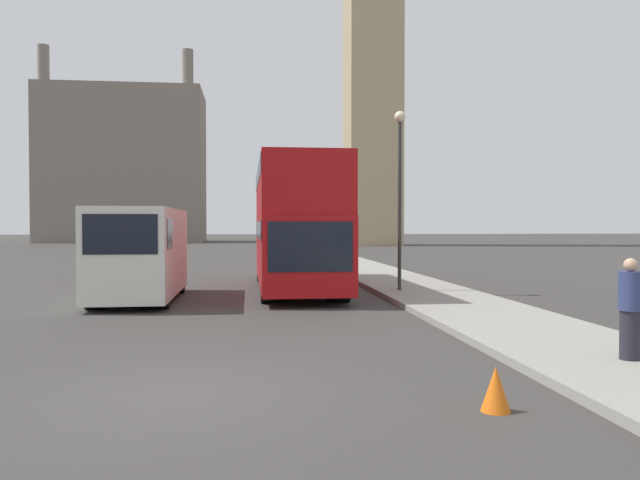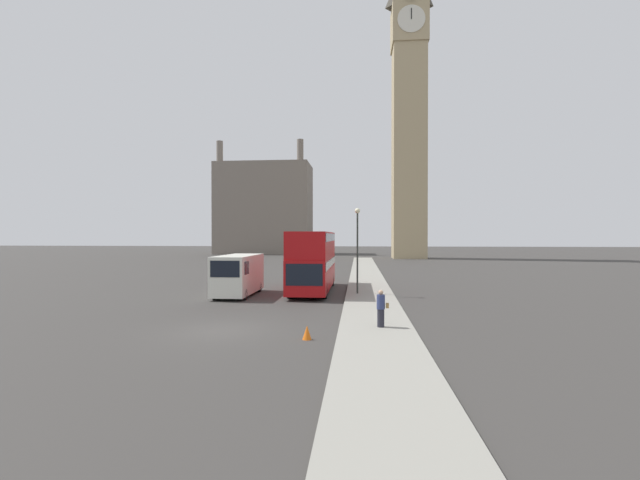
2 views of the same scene
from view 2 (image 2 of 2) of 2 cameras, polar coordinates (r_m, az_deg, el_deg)
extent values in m
plane|color=#383533|center=(19.18, -12.97, -11.69)|extent=(300.00, 300.00, 0.00)
cube|color=gray|center=(18.27, 7.60, -12.06)|extent=(3.21, 120.00, 0.15)
cube|color=tan|center=(81.01, 11.77, 11.27)|extent=(5.87, 5.87, 38.32)
cube|color=tan|center=(88.16, 11.80, 25.99)|extent=(6.34, 6.34, 7.27)
cylinder|color=silver|center=(85.27, 12.08, 26.91)|extent=(4.81, 0.12, 4.81)
cube|color=black|center=(85.58, 12.09, 27.44)|extent=(0.16, 0.06, 1.93)
cube|color=slate|center=(99.52, -7.39, 4.10)|extent=(21.07, 11.78, 20.49)
cylinder|color=slate|center=(98.68, -13.23, 11.44)|extent=(1.41, 1.41, 4.51)
cylinder|color=slate|center=(94.68, -2.66, 11.92)|extent=(1.41, 1.41, 4.51)
cube|color=#A80F11|center=(31.33, -0.93, -4.31)|extent=(2.59, 10.25, 2.25)
cube|color=#A80F11|center=(31.23, -0.93, -0.60)|extent=(2.59, 10.05, 1.80)
cube|color=black|center=(31.28, -0.93, -3.03)|extent=(2.63, 9.84, 0.55)
cube|color=black|center=(31.22, -0.93, 0.37)|extent=(2.63, 9.64, 0.55)
cube|color=black|center=(26.22, -2.13, -4.66)|extent=(2.28, 0.03, 1.35)
cylinder|color=black|center=(28.01, -3.63, -6.72)|extent=(0.73, 1.04, 1.04)
cylinder|color=black|center=(27.78, 0.20, -6.77)|extent=(0.73, 1.04, 1.04)
cylinder|color=black|center=(35.07, -1.83, -5.25)|extent=(0.73, 1.04, 1.04)
cylinder|color=black|center=(34.89, 1.23, -5.28)|extent=(0.73, 1.04, 1.04)
cube|color=silver|center=(29.78, -10.83, -4.46)|extent=(2.18, 5.90, 2.56)
cube|color=black|center=(26.91, -12.57, -3.80)|extent=(1.85, 0.02, 1.02)
cube|color=black|center=(27.90, -11.92, -3.64)|extent=(2.21, 1.06, 0.82)
cylinder|color=black|center=(28.24, -13.56, -7.03)|extent=(0.54, 0.69, 0.69)
cylinder|color=black|center=(27.76, -10.34, -7.16)|extent=(0.54, 0.69, 0.69)
cylinder|color=black|center=(32.03, -11.24, -6.13)|extent=(0.54, 0.69, 0.69)
cylinder|color=black|center=(31.61, -8.38, -6.21)|extent=(0.54, 0.69, 0.69)
cylinder|color=#23232D|center=(18.82, 8.11, -10.25)|extent=(0.30, 0.30, 0.77)
cylinder|color=navy|center=(18.70, 8.11, -8.17)|extent=(0.35, 0.35, 0.61)
sphere|color=tan|center=(18.65, 8.11, -6.93)|extent=(0.21, 0.21, 0.21)
cube|color=olive|center=(18.74, 8.97, -8.63)|extent=(0.12, 0.24, 0.20)
cylinder|color=#2D332D|center=(29.20, 5.01, -1.79)|extent=(0.12, 0.12, 5.44)
sphere|color=beige|center=(29.23, 5.02, 3.90)|extent=(0.36, 0.36, 0.36)
cone|color=orange|center=(17.11, -1.75, -12.23)|extent=(0.36, 0.36, 0.55)
camera|label=1|loc=(10.78, -22.80, -9.14)|focal=35.00mm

